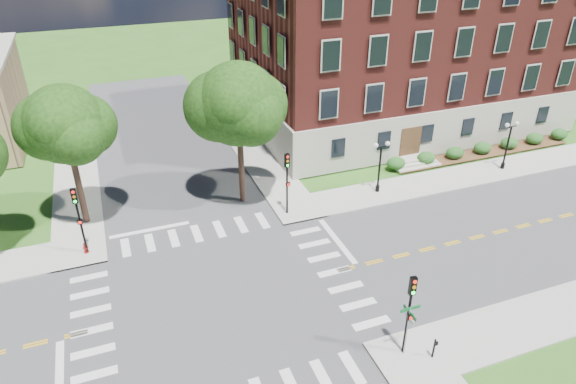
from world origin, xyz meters
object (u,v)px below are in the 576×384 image
object	(u,v)px
traffic_signal_nw	(78,213)
push_button_post	(434,348)
traffic_signal_se	(410,306)
twin_lamp_west	(380,164)
traffic_signal_ne	(287,176)
street_sign_pole	(409,321)
fire_hydrant	(86,248)
twin_lamp_east	(508,143)

from	to	relation	value
traffic_signal_nw	push_button_post	xyz separation A→B (m)	(16.04, -15.42, -2.39)
traffic_signal_se	twin_lamp_west	xyz separation A→B (m)	(6.97, 15.19, -0.66)
twin_lamp_west	traffic_signal_se	bearing A→B (deg)	-114.64
traffic_signal_ne	traffic_signal_nw	distance (m)	13.97
street_sign_pole	fire_hydrant	size ratio (longest dim) A/B	4.13
traffic_signal_nw	push_button_post	size ratio (longest dim) A/B	4.00
fire_hydrant	traffic_signal_se	bearing A→B (deg)	-44.52
traffic_signal_ne	twin_lamp_west	bearing A→B (deg)	4.14
traffic_signal_nw	street_sign_pole	world-z (taller)	traffic_signal_nw
traffic_signal_ne	push_button_post	size ratio (longest dim) A/B	4.00
street_sign_pole	push_button_post	distance (m)	2.08
traffic_signal_se	fire_hydrant	distance (m)	21.08
traffic_signal_se	twin_lamp_east	world-z (taller)	traffic_signal_se
twin_lamp_east	traffic_signal_se	bearing A→B (deg)	-141.83
twin_lamp_west	fire_hydrant	world-z (taller)	twin_lamp_west
traffic_signal_se	push_button_post	xyz separation A→B (m)	(1.20, -0.85, -2.39)
street_sign_pole	traffic_signal_se	bearing A→B (deg)	76.67
traffic_signal_ne	fire_hydrant	bearing A→B (deg)	179.89
twin_lamp_west	twin_lamp_east	bearing A→B (deg)	-1.09
traffic_signal_ne	street_sign_pole	distance (m)	14.79
traffic_signal_nw	push_button_post	distance (m)	22.38
traffic_signal_se	traffic_signal_ne	xyz separation A→B (m)	(-0.87, 14.63, 0.00)
traffic_signal_ne	twin_lamp_east	world-z (taller)	traffic_signal_ne
twin_lamp_west	fire_hydrant	bearing A→B (deg)	-178.58
twin_lamp_west	street_sign_pole	xyz separation A→B (m)	(-7.00, -15.31, -0.21)
traffic_signal_nw	twin_lamp_east	bearing A→B (deg)	0.67
push_button_post	fire_hydrant	distance (m)	22.36
traffic_signal_ne	fire_hydrant	size ratio (longest dim) A/B	6.40
traffic_signal_nw	twin_lamp_west	size ratio (longest dim) A/B	1.13
traffic_signal_se	street_sign_pole	xyz separation A→B (m)	(-0.03, -0.11, -0.88)
traffic_signal_ne	street_sign_pole	world-z (taller)	traffic_signal_ne
street_sign_pole	push_button_post	bearing A→B (deg)	-30.98
street_sign_pole	twin_lamp_west	bearing A→B (deg)	65.44
twin_lamp_east	street_sign_pole	world-z (taller)	twin_lamp_east
traffic_signal_se	twin_lamp_east	bearing A→B (deg)	38.17
twin_lamp_west	fire_hydrant	size ratio (longest dim) A/B	5.64
twin_lamp_east	street_sign_pole	bearing A→B (deg)	-141.66
street_sign_pole	fire_hydrant	world-z (taller)	street_sign_pole
twin_lamp_east	street_sign_pole	distance (m)	24.31
fire_hydrant	twin_lamp_west	bearing A→B (deg)	1.42
traffic_signal_se	traffic_signal_nw	world-z (taller)	same
twin_lamp_west	fire_hydrant	distance (m)	21.98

